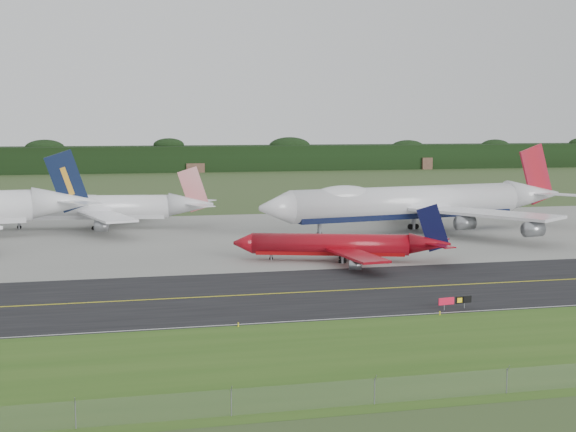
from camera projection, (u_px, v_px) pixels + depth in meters
The scene contains 14 objects.
ground at pixel (384, 282), 116.95m from camera, with size 600.00×600.00×0.00m, color #364821.
grass_verge at pixel (498, 348), 83.06m from camera, with size 400.00×30.00×0.01m, color #2F5418.
taxiway at pixel (393, 288), 113.08m from camera, with size 400.00×32.00×0.02m, color black.
apron at pixel (301, 235), 166.32m from camera, with size 400.00×78.00×0.01m, color gray.
taxiway_centreline at pixel (393, 288), 113.07m from camera, with size 400.00×0.40×0.00m, color #CFC813.
taxiway_edge_line at pixel (438, 313), 98.07m from camera, with size 400.00×0.25×0.00m, color silver.
perimeter_fence at pixel (569, 376), 70.35m from camera, with size 320.00×0.10×320.00m.
horizon_treeline at pixel (189, 160), 381.35m from camera, with size 700.00×25.00×12.00m.
jet_ba_747 at pixel (416, 203), 170.13m from camera, with size 73.34×60.06×18.48m.
jet_red_737 at pixel (342, 245), 134.42m from camera, with size 35.77×28.43×9.87m.
jet_star_tail at pixel (97, 208), 175.76m from camera, with size 51.58×42.74×13.62m.
taxiway_sign at pixel (455, 301), 100.05m from camera, with size 4.67×0.83×1.56m.
edge_marker_left at pixel (238, 325), 91.55m from camera, with size 0.16×0.16×0.50m, color yellow.
edge_marker_center at pixel (440, 313), 97.03m from camera, with size 0.16×0.16×0.50m, color yellow.
Camera 1 is at (-39.33, -108.99, 23.28)m, focal length 50.00 mm.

